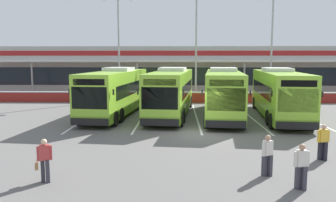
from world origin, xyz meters
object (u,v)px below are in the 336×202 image
Objects in this scene: lamp_post_west at (119,42)px; lamp_post_east at (272,42)px; coach_bus_right_centre at (279,94)px; coach_bus_leftmost at (116,93)px; coach_bus_left_centre at (171,93)px; pedestrian_approaching_bus at (323,141)px; lamp_post_centre at (196,41)px; pedestrian_in_dark_coat at (267,154)px; coach_bus_centre at (223,94)px; pedestrian_near_bin at (301,165)px; pedestrian_with_handbag at (44,159)px.

lamp_post_east is (16.43, 0.18, 0.00)m from lamp_post_west.
lamp_post_east is (2.31, 11.08, 4.50)m from coach_bus_right_centre.
coach_bus_left_centre is at bearing -0.25° from coach_bus_leftmost.
pedestrian_approaching_bus is 0.15× the size of lamp_post_centre.
coach_bus_left_centre is 7.62× the size of pedestrian_approaching_bus.
pedestrian_in_dark_coat is 26.70m from lamp_post_west.
coach_bus_leftmost is 1.00× the size of coach_bus_centre.
lamp_post_west is (-10.66, 25.55, 5.42)m from pedestrian_near_bin.
coach_bus_centre is at bearing -80.59° from lamp_post_centre.
coach_bus_leftmost is 7.62× the size of pedestrian_with_handbag.
coach_bus_left_centre is at bearing -135.82° from lamp_post_east.
pedestrian_in_dark_coat is 0.15× the size of lamp_post_west.
coach_bus_centre is 7.62× the size of pedestrian_approaching_bus.
pedestrian_with_handbag is 25.86m from lamp_post_centre.
lamp_post_west reaches higher than coach_bus_centre.
coach_bus_leftmost is 16.57m from pedestrian_approaching_bus.
coach_bus_right_centre is at bearing -101.80° from lamp_post_east.
coach_bus_left_centre is 15.39m from lamp_post_east.
pedestrian_approaching_bus is (6.99, -11.98, -0.91)m from coach_bus_left_centre.
coach_bus_leftmost is at bearing 120.68° from pedestrian_near_bin.
pedestrian_approaching_bus is at bearing -59.73° from coach_bus_left_centre.
lamp_post_centre is (6.83, 9.30, 4.50)m from coach_bus_leftmost.
pedestrian_approaching_bus is at bearing 15.12° from pedestrian_with_handbag.
coach_bus_centre is at bearing -121.16° from lamp_post_east.
coach_bus_right_centre reaches higher than pedestrian_approaching_bus.
pedestrian_with_handbag is 29.85m from lamp_post_east.
pedestrian_in_dark_coat is at bearing -67.86° from lamp_post_west.
pedestrian_in_dark_coat is at bearing -90.31° from coach_bus_centre.
coach_bus_centre is 7.62× the size of pedestrian_in_dark_coat.
coach_bus_leftmost and coach_bus_centre have the same top height.
pedestrian_with_handbag is at bearing 177.26° from pedestrian_near_bin.
lamp_post_centre is (-5.81, 10.14, 4.50)m from coach_bus_right_centre.
coach_bus_leftmost is at bearing 120.63° from pedestrian_in_dark_coat.
lamp_post_west is 1.00× the size of lamp_post_east.
lamp_post_west reaches higher than pedestrian_with_handbag.
pedestrian_approaching_bus is at bearing 57.81° from pedestrian_near_bin.
pedestrian_in_dark_coat is (8.32, 0.90, 0.02)m from pedestrian_with_handbag.
coach_bus_centre is 10.93m from lamp_post_centre.
lamp_post_west is at bearing 142.33° from coach_bus_right_centre.
lamp_post_west is 16.43m from lamp_post_east.
coach_bus_centre is 15.03m from pedestrian_near_bin.
pedestrian_with_handbag and pedestrian_in_dark_coat have the same top height.
coach_bus_right_centre is 18.39m from lamp_post_west.
pedestrian_with_handbag is (0.07, -15.06, -0.93)m from coach_bus_leftmost.
pedestrian_in_dark_coat is at bearing -107.75° from coach_bus_right_centre.
pedestrian_near_bin is (9.19, -15.50, -0.91)m from coach_bus_leftmost.
pedestrian_in_dark_coat is 25.84m from lamp_post_east.
lamp_post_east is at bearing 0.62° from lamp_post_west.
lamp_post_centre reaches higher than pedestrian_in_dark_coat.
coach_bus_right_centre is at bearing 72.25° from pedestrian_in_dark_coat.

